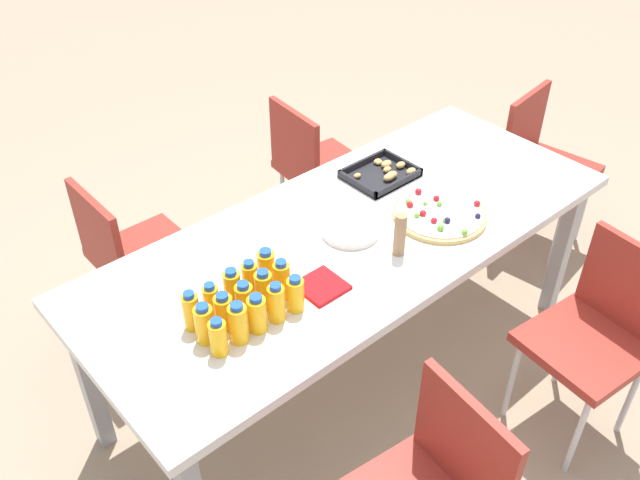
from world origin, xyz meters
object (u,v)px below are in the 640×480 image
object	(u,v)px
chair_far_right	(314,163)
juice_bottle_7	(244,301)
juice_bottle_4	(295,294)
cardboard_tube	(400,235)
party_table	(353,245)
fruit_pizza	(439,214)
juice_bottle_0	(218,337)
snack_tray	(383,173)
juice_bottle_1	(238,323)
juice_bottle_14	(266,269)
napkin_stack	(322,286)
juice_bottle_8	(264,290)
juice_bottle_12	(232,289)
chair_end	(541,158)
plate_stack	(351,230)
juice_bottle_3	(276,303)
juice_bottle_2	(257,314)
juice_bottle_13	(250,279)
juice_bottle_9	(282,280)
juice_bottle_6	(224,312)
chair_near_right	(600,328)
juice_bottle_5	(204,324)
juice_bottle_11	(211,301)
juice_bottle_10	(191,311)
chair_far_left	(130,252)

from	to	relation	value
chair_far_right	juice_bottle_7	size ratio (longest dim) A/B	6.01
juice_bottle_4	cardboard_tube	world-z (taller)	cardboard_tube
party_table	fruit_pizza	distance (m)	0.36
juice_bottle_0	snack_tray	size ratio (longest dim) A/B	0.48
party_table	juice_bottle_1	xyz separation A→B (m)	(-0.66, -0.17, 0.14)
juice_bottle_14	napkin_stack	size ratio (longest dim) A/B	1.00
juice_bottle_8	juice_bottle_12	distance (m)	0.10
chair_end	plate_stack	size ratio (longest dim) A/B	3.77
fruit_pizza	snack_tray	size ratio (longest dim) A/B	1.30
juice_bottle_8	juice_bottle_3	bearing A→B (deg)	-95.66
chair_far_right	napkin_stack	xyz separation A→B (m)	(-0.78, -0.95, 0.26)
party_table	juice_bottle_2	distance (m)	0.63
juice_bottle_2	juice_bottle_13	distance (m)	0.17
party_table	cardboard_tube	distance (m)	0.25
juice_bottle_2	juice_bottle_4	size ratio (longest dim) A/B	1.05
juice_bottle_8	fruit_pizza	world-z (taller)	juice_bottle_8
juice_bottle_2	chair_far_right	bearing A→B (deg)	42.18
party_table	chair_end	size ratio (longest dim) A/B	2.59
plate_stack	napkin_stack	xyz separation A→B (m)	(-0.29, -0.16, -0.01)
juice_bottle_2	juice_bottle_9	bearing A→B (deg)	24.59
party_table	juice_bottle_1	size ratio (longest dim) A/B	14.36
juice_bottle_4	juice_bottle_9	bearing A→B (deg)	86.17
juice_bottle_6	plate_stack	distance (m)	0.65
juice_bottle_7	juice_bottle_9	bearing A→B (deg)	-1.75
juice_bottle_12	plate_stack	size ratio (longest dim) A/B	0.68
chair_near_right	juice_bottle_5	world-z (taller)	juice_bottle_5
juice_bottle_5	juice_bottle_11	world-z (taller)	juice_bottle_5
chair_end	juice_bottle_4	distance (m)	1.86
juice_bottle_5	juice_bottle_10	xyz separation A→B (m)	(0.00, 0.07, 0.00)
juice_bottle_6	juice_bottle_7	size ratio (longest dim) A/B	0.99
juice_bottle_6	juice_bottle_8	world-z (taller)	juice_bottle_8
juice_bottle_4	cardboard_tube	bearing A→B (deg)	-2.68
napkin_stack	juice_bottle_6	bearing A→B (deg)	169.96
chair_far_right	snack_tray	size ratio (longest dim) A/B	2.96
chair_end	juice_bottle_14	world-z (taller)	juice_bottle_14
juice_bottle_14	snack_tray	bearing A→B (deg)	15.96
juice_bottle_2	fruit_pizza	xyz separation A→B (m)	(0.90, 0.02, -0.05)
chair_near_right	juice_bottle_8	xyz separation A→B (m)	(-1.02, 0.69, 0.33)
juice_bottle_7	plate_stack	distance (m)	0.57
juice_bottle_12	snack_tray	xyz separation A→B (m)	(0.94, 0.23, -0.06)
juice_bottle_2	chair_near_right	bearing A→B (deg)	-29.38
juice_bottle_2	plate_stack	bearing A→B (deg)	17.13
snack_tray	juice_bottle_7	bearing A→B (deg)	-162.26
juice_bottle_8	juice_bottle_14	distance (m)	0.10
juice_bottle_2	snack_tray	xyz separation A→B (m)	(0.94, 0.38, -0.05)
chair_far_left	juice_bottle_14	xyz separation A→B (m)	(0.14, -0.79, 0.33)
juice_bottle_6	plate_stack	bearing A→B (deg)	8.65
cardboard_tube	chair_far_left	bearing A→B (deg)	122.12
chair_far_left	plate_stack	distance (m)	0.98
juice_bottle_12	plate_stack	distance (m)	0.56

